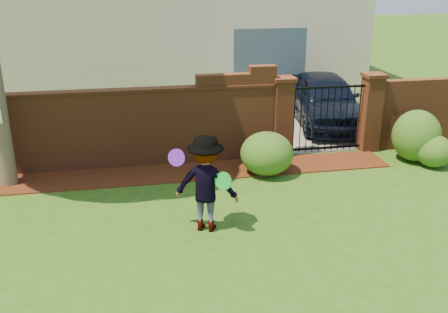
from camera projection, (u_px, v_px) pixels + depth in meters
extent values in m
cube|color=#2B5214|center=(208.00, 252.00, 7.97)|extent=(80.00, 80.00, 0.01)
cube|color=#3D180B|center=(139.00, 175.00, 10.87)|extent=(11.10, 1.08, 0.03)
cube|color=brown|center=(80.00, 132.00, 10.98)|extent=(8.70, 0.25, 1.70)
cube|color=brown|center=(236.00, 80.00, 11.24)|extent=(1.80, 0.25, 0.30)
cube|color=brown|center=(263.00, 69.00, 11.27)|extent=(0.60, 0.25, 0.16)
cube|color=brown|center=(76.00, 92.00, 10.67)|extent=(8.70, 0.31, 0.06)
cube|color=brown|center=(445.00, 112.00, 12.53)|extent=(4.00, 0.25, 1.70)
cube|color=brown|center=(282.00, 119.00, 11.77)|extent=(0.42, 0.42, 1.80)
cube|color=brown|center=(284.00, 79.00, 11.44)|extent=(0.50, 0.50, 0.08)
cube|color=brown|center=(370.00, 114.00, 12.16)|extent=(0.42, 0.42, 1.80)
cube|color=brown|center=(374.00, 75.00, 11.83)|extent=(0.50, 0.50, 0.08)
cylinder|color=black|center=(294.00, 120.00, 11.84)|extent=(0.02, 0.02, 1.60)
cylinder|color=black|center=(301.00, 120.00, 11.86)|extent=(0.02, 0.02, 1.60)
cylinder|color=black|center=(307.00, 120.00, 11.89)|extent=(0.02, 0.02, 1.60)
cylinder|color=black|center=(314.00, 119.00, 11.92)|extent=(0.02, 0.02, 1.60)
cylinder|color=black|center=(320.00, 119.00, 11.95)|extent=(0.02, 0.02, 1.60)
cylinder|color=black|center=(327.00, 119.00, 11.98)|extent=(0.02, 0.02, 1.60)
cylinder|color=black|center=(333.00, 118.00, 12.01)|extent=(0.02, 0.02, 1.60)
cylinder|color=black|center=(340.00, 118.00, 12.04)|extent=(0.02, 0.02, 1.60)
cylinder|color=black|center=(346.00, 117.00, 12.07)|extent=(0.02, 0.02, 1.60)
cylinder|color=black|center=(352.00, 117.00, 12.09)|extent=(0.02, 0.02, 1.60)
cylinder|color=black|center=(359.00, 117.00, 12.12)|extent=(0.02, 0.02, 1.60)
cube|color=black|center=(325.00, 148.00, 12.23)|extent=(1.78, 0.03, 0.05)
cube|color=black|center=(329.00, 87.00, 11.72)|extent=(1.78, 0.03, 0.05)
cube|color=slate|center=(277.00, 110.00, 15.96)|extent=(3.20, 8.00, 0.01)
cube|color=beige|center=(181.00, 3.00, 18.15)|extent=(12.00, 6.00, 6.00)
cube|color=#384C5B|center=(269.00, 66.00, 16.51)|extent=(2.40, 0.12, 2.40)
imported|color=black|center=(327.00, 101.00, 14.09)|extent=(2.21, 4.40, 1.44)
ellipsoid|color=#215218|center=(267.00, 154.00, 10.84)|extent=(1.14, 1.14, 0.93)
ellipsoid|color=#215218|center=(416.00, 136.00, 11.57)|extent=(1.09, 1.09, 1.19)
ellipsoid|color=#215218|center=(434.00, 151.00, 11.29)|extent=(0.81, 0.81, 0.72)
imported|color=gray|center=(205.00, 184.00, 8.38)|extent=(1.23, 0.99, 1.66)
cylinder|color=#7421D3|center=(177.00, 158.00, 8.17)|extent=(0.30, 0.20, 0.29)
cylinder|color=green|center=(223.00, 181.00, 8.13)|extent=(0.28, 0.24, 0.30)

